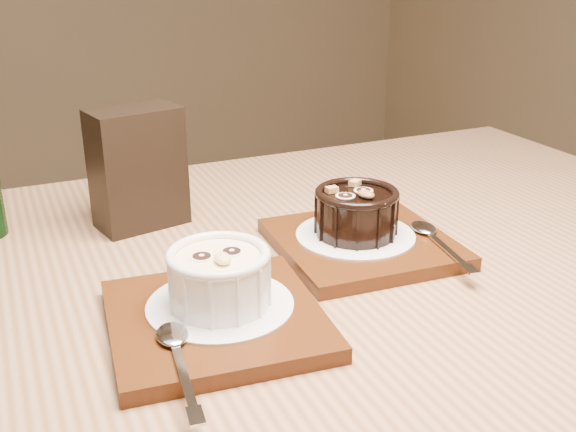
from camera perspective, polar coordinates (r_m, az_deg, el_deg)
name	(u,v)px	position (r m, az deg, el deg)	size (l,w,h in m)	color
table	(276,359)	(0.72, -1.01, -12.00)	(1.23, 0.84, 0.75)	brown
tray_left	(216,319)	(0.60, -6.15, -8.70)	(0.18, 0.18, 0.01)	#4A230C
doily_left	(220,304)	(0.60, -5.76, -7.46)	(0.13, 0.13, 0.00)	silver
ramekin_white	(219,275)	(0.59, -5.87, -5.00)	(0.09, 0.09, 0.05)	white
spoon_left	(179,358)	(0.53, -9.21, -11.76)	(0.03, 0.13, 0.01)	silver
tray_right	(362,244)	(0.74, 6.29, -2.33)	(0.18, 0.18, 0.01)	#4A230C
doily_right	(355,235)	(0.74, 5.72, -1.59)	(0.13, 0.13, 0.00)	silver
ramekin_dark	(356,210)	(0.73, 5.81, 0.50)	(0.09, 0.09, 0.05)	black
spoon_right	(438,240)	(0.73, 12.57, -1.98)	(0.03, 0.13, 0.01)	silver
condiment_stand	(138,168)	(0.80, -12.61, 3.98)	(0.10, 0.06, 0.14)	black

